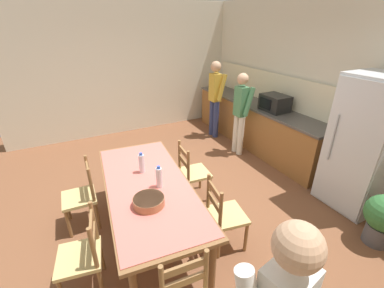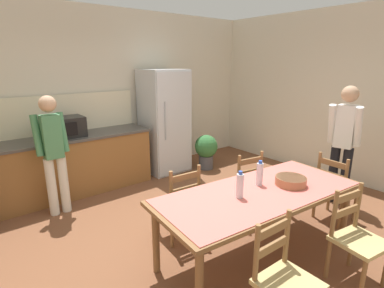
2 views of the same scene
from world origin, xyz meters
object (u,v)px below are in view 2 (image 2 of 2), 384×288
(person_at_counter, at_px, (53,150))
(microwave, at_px, (66,127))
(refrigerator, at_px, (165,122))
(bottle_near_centre, at_px, (240,186))
(person_by_table, at_px, (344,139))
(chair_side_near_left, at_px, (284,280))
(serving_bowl, at_px, (291,180))
(dining_table, at_px, (259,197))
(chair_side_far_left, at_px, (179,203))
(chair_head_end, at_px, (335,189))
(bottle_off_centre, at_px, (260,174))
(chair_side_near_right, at_px, (356,238))
(chair_side_far_right, at_px, (243,184))
(potted_plant, at_px, (206,149))

(person_at_counter, bearing_deg, microwave, -33.15)
(refrigerator, bearing_deg, person_at_counter, -166.50)
(bottle_near_centre, bearing_deg, person_by_table, 1.78)
(bottle_near_centre, relative_size, chair_side_near_left, 0.30)
(serving_bowl, bearing_deg, refrigerator, 83.04)
(refrigerator, distance_m, chair_side_near_left, 3.80)
(microwave, distance_m, dining_table, 3.04)
(chair_side_near_left, height_order, person_at_counter, person_at_counter)
(chair_side_far_left, bearing_deg, chair_head_end, 157.66)
(bottle_near_centre, bearing_deg, bottle_off_centre, 11.70)
(person_at_counter, bearing_deg, chair_side_near_right, -150.40)
(microwave, relative_size, chair_side_far_right, 0.55)
(potted_plant, bearing_deg, bottle_off_centre, -119.06)
(chair_side_far_left, xyz_separation_m, chair_side_far_right, (0.98, -0.09, 0.00))
(microwave, bearing_deg, person_by_table, -42.96)
(serving_bowl, distance_m, chair_side_near_left, 1.18)
(serving_bowl, bearing_deg, chair_side_far_right, 77.42)
(bottle_off_centre, bearing_deg, refrigerator, 77.27)
(refrigerator, distance_m, bottle_near_centre, 2.97)
(bottle_near_centre, xyz_separation_m, person_by_table, (2.21, 0.07, 0.08))
(dining_table, xyz_separation_m, potted_plant, (1.39, 2.39, -0.30))
(chair_side_far_left, bearing_deg, chair_side_near_right, 122.74)
(refrigerator, xyz_separation_m, chair_side_near_left, (-1.30, -3.53, -0.50))
(dining_table, relative_size, chair_side_far_left, 2.50)
(microwave, xyz_separation_m, serving_bowl, (1.39, -2.95, -0.27))
(refrigerator, height_order, chair_side_far_right, refrigerator)
(dining_table, xyz_separation_m, chair_side_near_right, (0.43, -0.80, -0.24))
(refrigerator, distance_m, serving_bowl, 2.95)
(microwave, distance_m, chair_side_near_left, 3.64)
(bottle_off_centre, xyz_separation_m, chair_side_near_left, (-0.68, -0.82, -0.44))
(refrigerator, height_order, bottle_near_centre, refrigerator)
(dining_table, xyz_separation_m, chair_side_near_left, (-0.56, -0.71, -0.24))
(bottle_off_centre, bearing_deg, dining_table, -138.40)
(chair_side_near_right, bearing_deg, person_by_table, 39.80)
(person_at_counter, xyz_separation_m, potted_plant, (2.74, 0.07, -0.52))
(bottle_off_centre, height_order, chair_side_near_left, bottle_off_centre)
(refrigerator, relative_size, bottle_off_centre, 6.99)
(bottle_off_centre, bearing_deg, person_by_table, -0.40)
(potted_plant, bearing_deg, person_at_counter, -178.51)
(refrigerator, height_order, chair_side_near_right, refrigerator)
(microwave, distance_m, chair_side_far_right, 2.72)
(bottle_off_centre, distance_m, chair_side_near_right, 1.05)
(chair_side_far_right, distance_m, potted_plant, 1.88)
(bottle_off_centre, bearing_deg, chair_side_near_right, -71.44)
(refrigerator, height_order, dining_table, refrigerator)
(chair_head_end, bearing_deg, chair_side_far_right, 48.54)
(dining_table, distance_m, serving_bowl, 0.41)
(chair_side_far_right, relative_size, person_by_table, 0.53)
(refrigerator, xyz_separation_m, bottle_off_centre, (-0.61, -2.72, -0.06))
(chair_side_far_right, relative_size, chair_side_near_left, 1.00)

